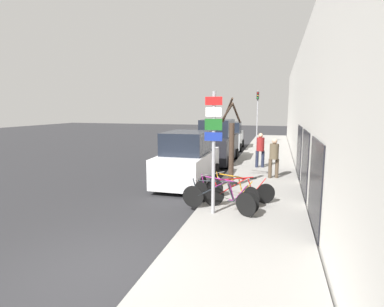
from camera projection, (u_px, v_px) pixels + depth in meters
ground_plane at (215, 166)px, 16.49m from camera, size 80.00×80.00×0.00m
sidewalk_curb at (265, 159)px, 18.43m from camera, size 3.20×32.00×0.15m
building_facade at (298, 107)px, 17.39m from camera, size 0.23×32.00×6.50m
signpost at (214, 147)px, 8.37m from camera, size 0.50×0.12×3.47m
bicycle_0 at (219, 198)px, 8.80m from camera, size 2.34×0.46×0.93m
bicycle_1 at (222, 196)px, 8.99m from camera, size 2.12×1.32×0.94m
bicycle_2 at (240, 193)px, 9.37m from camera, size 2.12×0.99×0.89m
bicycle_3 at (233, 190)px, 9.79m from camera, size 1.82×1.24×0.86m
parked_car_0 at (188, 160)px, 12.54m from camera, size 2.09×4.41×2.21m
parked_car_1 at (218, 143)px, 17.36m from camera, size 2.05×4.72×2.52m
parked_car_2 at (230, 137)px, 23.14m from camera, size 2.19×4.47×2.11m
pedestrian_near at (274, 155)px, 12.91m from camera, size 0.44×0.38×1.72m
pedestrian_far at (260, 148)px, 15.24m from camera, size 0.45×0.39×1.76m
street_tree at (231, 147)px, 11.45m from camera, size 0.83×1.21×3.41m
traffic_light at (257, 110)px, 25.25m from camera, size 0.20×0.30×4.50m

